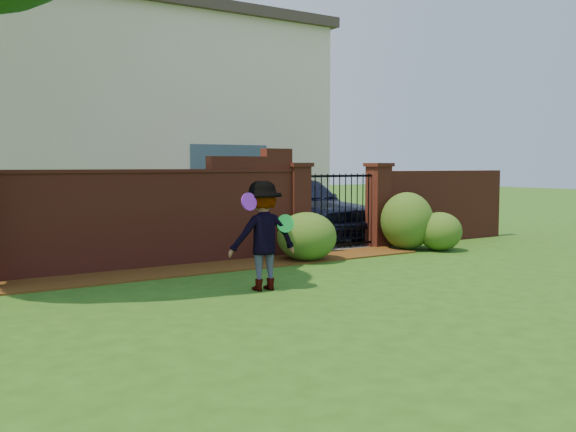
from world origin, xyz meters
TOP-DOWN VIEW (x-y plane):
  - ground at (0.00, 0.00)m, footprint 80.00×80.00m
  - mulch_bed at (-0.95, 3.34)m, footprint 11.10×1.08m
  - brick_wall at (-2.01, 4.00)m, footprint 8.70×0.31m
  - brick_wall_return at (6.60, 4.00)m, footprint 4.00×0.25m
  - pillar_left at (2.40, 4.00)m, footprint 0.50×0.50m
  - pillar_right at (4.60, 4.00)m, footprint 0.50×0.50m
  - iron_gate at (3.50, 4.00)m, footprint 1.78×0.03m
  - driveway at (3.50, 8.00)m, footprint 3.20×8.00m
  - house at (1.00, 12.00)m, footprint 12.40×6.40m
  - car at (3.96, 6.13)m, footprint 2.36×4.94m
  - shrub_left at (2.03, 3.12)m, footprint 1.15×1.15m
  - shrub_middle at (4.79, 3.28)m, footprint 1.14×1.14m
  - shrub_right at (5.26, 2.76)m, footprint 0.93×0.93m
  - man at (-0.12, 1.15)m, footprint 1.12×0.75m
  - frisbee_purple at (-0.45, 1.00)m, footprint 0.27×0.12m
  - frisbee_green at (0.17, 1.01)m, footprint 0.28×0.12m

SIDE VIEW (x-z plane):
  - ground at x=0.00m, z-range -0.01..0.00m
  - driveway at x=3.50m, z-range 0.00..0.01m
  - mulch_bed at x=-0.95m, z-range 0.00..0.03m
  - shrub_right at x=5.26m, z-range 0.00..0.83m
  - shrub_left at x=2.03m, z-range 0.00..0.94m
  - shrub_middle at x=4.79m, z-range 0.00..1.25m
  - man at x=-0.12m, z-range 0.00..1.60m
  - car at x=3.96m, z-range 0.00..1.63m
  - brick_wall_return at x=6.60m, z-range 0.00..1.70m
  - iron_gate at x=3.50m, z-range 0.05..1.65m
  - brick_wall at x=-2.01m, z-range -0.15..2.01m
  - pillar_left at x=2.40m, z-range 0.02..1.90m
  - pillar_right at x=4.60m, z-range 0.02..1.90m
  - frisbee_green at x=0.17m, z-range 0.85..1.11m
  - frisbee_purple at x=-0.45m, z-range 1.19..1.45m
  - house at x=1.00m, z-range 0.01..6.31m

